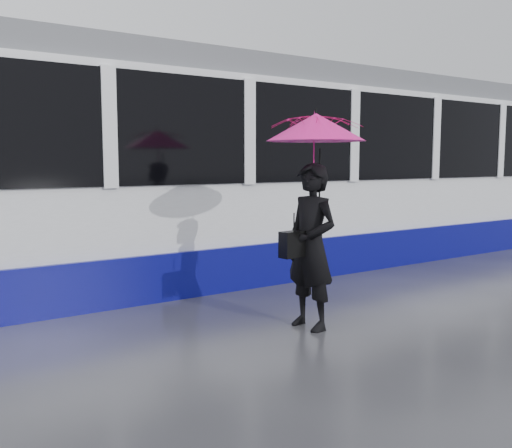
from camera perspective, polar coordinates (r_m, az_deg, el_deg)
ground at (r=6.10m, az=-10.86°, el=-11.01°), size 90.00×90.00×0.00m
rails at (r=8.38m, az=-17.80°, el=-6.36°), size 34.00×1.51×0.02m
tram at (r=9.28m, az=-2.36°, el=5.28°), size 26.00×2.56×3.35m
woman at (r=6.14m, az=5.52°, el=-2.26°), size 0.49×0.69×1.78m
umbrella at (r=6.10m, az=5.99°, el=7.70°), size 1.15×1.15×1.20m
handbag at (r=6.01m, az=3.80°, el=-2.01°), size 0.33×0.17×0.46m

